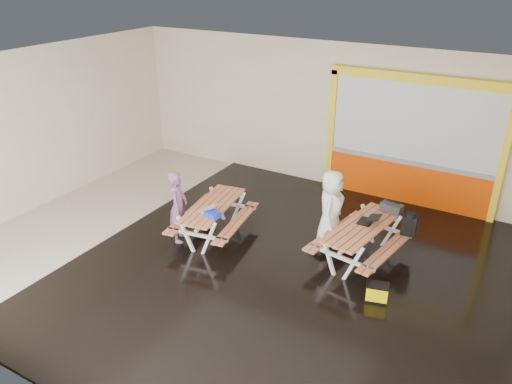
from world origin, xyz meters
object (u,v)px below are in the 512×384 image
Objects in this scene: backpack at (409,224)px; picnic_table_right at (362,234)px; dark_case at (320,247)px; fluke_bag at (377,293)px; laptop_right at (369,220)px; person_left at (178,207)px; laptop_left at (209,209)px; blue_pouch at (213,214)px; person_right at (331,209)px; picnic_table_left at (213,212)px; toolbox at (392,208)px.

picnic_table_right is at bearing -139.28° from backpack.
dark_case is 0.89× the size of fluke_bag.
laptop_right is (0.05, 0.16, 0.23)m from picnic_table_right.
picnic_table_right reaches higher than dark_case.
person_left is (-3.36, -1.08, 0.19)m from picnic_table_right.
laptop_left is 3.79m from backpack.
backpack is at bearing 88.63° from fluke_bag.
laptop_left is at bearing 143.36° from blue_pouch.
blue_pouch is (0.77, 0.06, 0.01)m from person_left.
person_left is 0.94× the size of person_right.
laptop_left is at bearing -162.61° from picnic_table_right.
backpack is at bearing 24.76° from dark_case.
picnic_table_left is 6.24× the size of laptop_left.
person_left is 4.07m from fluke_bag.
laptop_right is (3.42, 1.24, 0.04)m from person_left.
laptop_right is 1.33× the size of blue_pouch.
backpack is 1.11× the size of fluke_bag.
picnic_table_right is at bearing -119.89° from person_right.
picnic_table_left is at bearing -161.08° from backpack.
person_right is at bearing -152.95° from toolbox.
toolbox is at bearing 156.55° from backpack.
fluke_bag is at bearing -78.79° from toolbox.
laptop_right is (2.84, 1.03, 0.04)m from laptop_left.
picnic_table_left is 4.95× the size of fluke_bag.
person_left is 2.96m from person_right.
toolbox reaches higher than picnic_table_right.
laptop_left reaches higher than picnic_table_left.
blue_pouch is at bearing -153.74° from backpack.
picnic_table_right is 2.79m from blue_pouch.
laptop_left is at bearing -158.41° from dark_case.
picnic_table_left is 0.71m from person_left.
blue_pouch is 3.40m from toolbox.
fluke_bag is (4.02, 0.04, -0.58)m from person_left.
laptop_left is at bearing 177.12° from fluke_bag.
laptop_right is at bearing 71.23° from picnic_table_right.
picnic_table_right is 1.44× the size of person_left.
picnic_table_left is at bearing 124.73° from blue_pouch.
laptop_left is (0.08, -0.25, 0.22)m from picnic_table_left.
picnic_table_left is 2.33m from person_right.
person_right is 3.46× the size of backpack.
blue_pouch is at bearing -152.58° from dark_case.
person_right is at bearing 136.71° from fluke_bag.
toolbox is at bearing 38.68° from dark_case.
picnic_table_left reaches higher than fluke_bag.
dark_case is (2.11, 0.55, -0.45)m from picnic_table_left.
backpack reaches higher than picnic_table_left.
toolbox is (3.66, 1.86, 0.08)m from person_left.
picnic_table_left is 3.57m from fluke_bag.
backpack is (3.49, 1.48, -0.08)m from laptop_left.
person_right is 4.83× the size of laptop_left.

